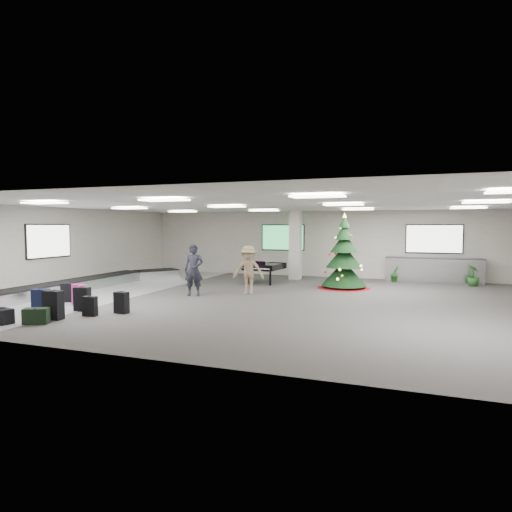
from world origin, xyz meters
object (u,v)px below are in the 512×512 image
(service_counter, at_px, (433,270))
(potted_plant_right, at_px, (473,276))
(christmas_tree, at_px, (344,263))
(traveler_a, at_px, (194,270))
(pink_suitcase, at_px, (79,295))
(potted_plant_left, at_px, (395,274))
(baggage_carousel, at_px, (91,283))
(traveler_b, at_px, (248,270))
(grand_piano, at_px, (264,267))

(service_counter, xyz_separation_m, potted_plant_right, (1.48, -0.84, -0.12))
(christmas_tree, xyz_separation_m, traveler_a, (-4.72, -3.68, -0.11))
(pink_suitcase, relative_size, potted_plant_left, 0.93)
(baggage_carousel, bearing_deg, christmas_tree, 20.45)
(traveler_a, xyz_separation_m, traveler_b, (1.67, 1.04, -0.04))
(pink_suitcase, bearing_deg, baggage_carousel, 142.95)
(baggage_carousel, relative_size, service_counter, 2.40)
(service_counter, bearing_deg, grand_piano, -157.58)
(traveler_a, bearing_deg, potted_plant_right, 17.75)
(service_counter, height_order, traveler_a, traveler_a)
(service_counter, height_order, christmas_tree, christmas_tree)
(traveler_a, relative_size, traveler_b, 1.04)
(baggage_carousel, height_order, traveler_a, traveler_a)
(baggage_carousel, bearing_deg, grand_piano, 33.22)
(traveler_a, distance_m, potted_plant_right, 11.41)
(baggage_carousel, height_order, potted_plant_left, potted_plant_left)
(pink_suitcase, bearing_deg, traveler_b, 59.91)
(service_counter, height_order, potted_plant_left, service_counter)
(pink_suitcase, relative_size, potted_plant_right, 0.78)
(christmas_tree, distance_m, potted_plant_left, 3.31)
(service_counter, relative_size, christmas_tree, 1.35)
(baggage_carousel, bearing_deg, pink_suitcase, -54.52)
(grand_piano, relative_size, potted_plant_left, 2.59)
(service_counter, relative_size, grand_piano, 2.17)
(christmas_tree, bearing_deg, traveler_b, -139.06)
(traveler_b, bearing_deg, baggage_carousel, 176.41)
(christmas_tree, relative_size, grand_piano, 1.61)
(grand_piano, height_order, potted_plant_left, grand_piano)
(traveler_a, bearing_deg, traveler_b, 17.39)
(service_counter, distance_m, christmas_tree, 4.75)
(baggage_carousel, distance_m, traveler_a, 4.73)
(traveler_b, bearing_deg, potted_plant_left, 36.05)
(potted_plant_left, bearing_deg, service_counter, 19.40)
(service_counter, xyz_separation_m, traveler_a, (-8.17, -6.91, 0.37))
(baggage_carousel, xyz_separation_m, pink_suitcase, (2.13, -2.99, 0.11))
(traveler_b, bearing_deg, grand_piano, 86.60)
(traveler_a, bearing_deg, pink_suitcase, -146.50)
(potted_plant_left, bearing_deg, pink_suitcase, -134.82)
(christmas_tree, distance_m, grand_piano, 3.50)
(potted_plant_right, bearing_deg, grand_piano, -166.50)
(grand_piano, height_order, potted_plant_right, grand_piano)
(traveler_a, bearing_deg, grand_piano, 58.42)
(traveler_a, bearing_deg, christmas_tree, 23.52)
(service_counter, distance_m, traveler_a, 10.70)
(grand_piano, distance_m, traveler_b, 3.05)
(grand_piano, height_order, traveler_b, traveler_b)
(grand_piano, xyz_separation_m, potted_plant_left, (5.31, 2.29, -0.35))
(service_counter, relative_size, potted_plant_left, 5.62)
(pink_suitcase, height_order, grand_piano, grand_piano)
(christmas_tree, relative_size, traveler_a, 1.63)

